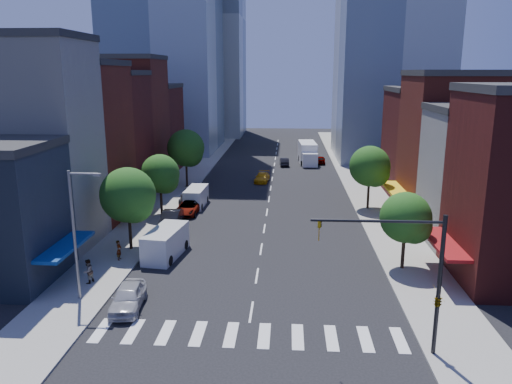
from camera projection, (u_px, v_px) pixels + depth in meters
ground at (251, 312)px, 32.85m from camera, size 220.00×220.00×0.00m
sidewalk_left at (186, 180)px, 72.42m from camera, size 5.00×120.00×0.15m
sidewalk_right at (359, 183)px, 70.86m from camera, size 5.00×120.00×0.15m
crosswalk at (248, 335)px, 29.94m from camera, size 19.00×3.00×0.01m
bldg_left_1 at (22, 147)px, 43.69m from camera, size 12.00×8.00×18.00m
bldg_left_2 at (66, 144)px, 52.17m from camera, size 12.00×9.00×16.00m
bldg_left_3 at (96, 139)px, 60.53m from camera, size 12.00×8.00×15.00m
bldg_left_4 at (119, 123)px, 68.54m from camera, size 12.00×9.00×17.00m
bldg_left_5 at (140, 130)px, 78.23m from camera, size 12.00×10.00×13.00m
bldg_right_1 at (497, 180)px, 44.68m from camera, size 12.00×8.00×12.00m
bldg_right_2 at (464, 148)px, 53.06m from camera, size 12.00×10.00×15.00m
bldg_right_3 at (436, 144)px, 63.00m from camera, size 12.00×10.00×13.00m
tower_far_w at (205, 18)px, 119.56m from camera, size 18.00×18.00×56.00m
traffic_signal at (429, 286)px, 26.89m from camera, size 7.24×2.24×8.00m
streetlight at (76, 227)px, 33.32m from camera, size 2.25×0.25×9.00m
tree_left_near at (129, 197)px, 43.01m from camera, size 4.80×4.80×7.30m
tree_left_mid at (161, 175)px, 53.76m from camera, size 4.20×4.20×6.65m
tree_left_far at (187, 150)px, 67.19m from camera, size 5.00×5.00×7.75m
tree_right_near at (408, 220)px, 38.83m from camera, size 4.00×4.00×6.20m
tree_right_far at (371, 168)px, 56.13m from camera, size 4.60×4.60×7.20m
parked_car_front at (128, 297)px, 33.17m from camera, size 2.35×4.92×1.62m
parked_car_second at (171, 219)px, 50.62m from camera, size 1.89×5.06×1.65m
parked_car_third at (188, 208)px, 55.32m from camera, size 2.54×5.11×1.39m
parked_car_rear at (190, 196)px, 60.17m from camera, size 2.51×5.47×1.55m
cargo_van_near at (165, 243)px, 42.38m from camera, size 3.02×5.98×2.44m
cargo_van_far at (196, 197)px, 58.51m from camera, size 2.22×5.17×2.18m
taxi at (262, 177)px, 71.46m from camera, size 2.22×4.70×1.33m
traffic_car_oncoming at (284, 162)px, 83.88m from camera, size 1.70×4.13×1.33m
traffic_car_far at (321, 160)px, 85.81m from camera, size 1.82×3.98×1.32m
box_truck at (308, 154)px, 85.83m from camera, size 3.22×9.05×3.58m
pedestrian_near at (119, 250)px, 41.41m from camera, size 0.42×0.62×1.69m
pedestrian_far at (88, 271)px, 36.80m from camera, size 0.96×1.07×1.83m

